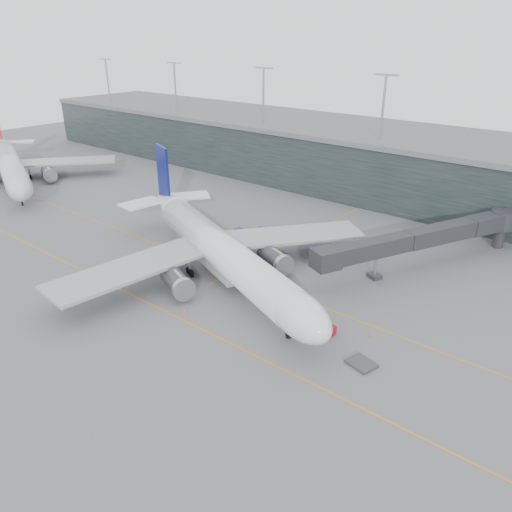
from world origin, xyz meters
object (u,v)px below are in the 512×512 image
Objects in this scene: main_aircraft at (221,251)px; jet_bridge at (432,229)px; gse_cart at (328,329)px; second_aircraft at (11,166)px.

jet_bridge is at bearing 73.95° from main_aircraft.
jet_bridge is at bearing 91.74° from gse_cart.
second_aircraft is 29.19× the size of gse_cart.
main_aircraft is 1.00× the size of second_aircraft.
main_aircraft is at bearing 174.32° from gse_cart.
gse_cart is at bearing -66.91° from jet_bridge.
gse_cart is (105.52, -8.47, -4.06)m from second_aircraft.
jet_bridge is at bearing 35.14° from second_aircraft.
main_aircraft is at bearing 18.11° from second_aircraft.
jet_bridge is 0.77× the size of second_aircraft.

